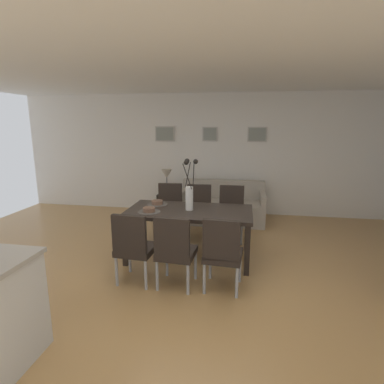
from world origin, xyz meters
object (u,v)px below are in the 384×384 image
centerpiece_vase (189,191)px  side_table (167,206)px  dining_table (189,215)px  table_lamp (167,176)px  framed_picture_center (210,134)px  dining_chair_near_right (169,207)px  bowl_near_right (157,202)px  dining_chair_near_left (134,245)px  dining_chair_mid_right (231,210)px  dining_chair_mid_left (222,251)px  bowl_near_left (149,209)px  dining_chair_far_left (175,248)px  sofa (222,207)px  framed_picture_right (257,134)px  framed_picture_left (165,134)px  dining_chair_far_right (199,209)px

centerpiece_vase → side_table: 2.22m
centerpiece_vase → dining_table: bearing=-124.7°
table_lamp → framed_picture_center: framed_picture_center is taller
dining_chair_near_right → bowl_near_right: bearing=-91.6°
dining_chair_near_left → dining_chair_mid_right: bearing=58.0°
dining_table → dining_chair_mid_left: 1.03m
bowl_near_left → framed_picture_center: bearing=78.7°
framed_picture_center → centerpiece_vase: bearing=-90.0°
centerpiece_vase → dining_chair_near_left: bearing=-121.8°
dining_table → dining_chair_mid_right: bearing=57.9°
dining_chair_far_left → bowl_near_right: dining_chair_far_left is taller
dining_chair_far_left → bowl_near_left: 0.90m
sofa → dining_chair_near_left: bearing=-107.5°
dining_chair_far_left → framed_picture_right: size_ratio=2.29×
dining_chair_mid_left → framed_picture_left: (-1.55, 3.35, 1.23)m
side_table → dining_table: bearing=-66.7°
framed_picture_left → dining_chair_far_left: bearing=-73.8°
dining_chair_far_left → framed_picture_right: 3.74m
side_table → framed_picture_center: 1.79m
table_lamp → framed_picture_center: 1.32m
dining_chair_near_left → dining_chair_far_left: bearing=-2.3°
framed_picture_left → framed_picture_center: 1.00m
sofa → framed_picture_left: 2.07m
bowl_near_left → table_lamp: table_lamp is taller
dining_chair_near_right → dining_chair_far_left: 1.85m
dining_chair_near_right → framed_picture_right: framed_picture_right is taller
dining_chair_far_left → dining_chair_mid_left: same height
dining_chair_near_left → dining_chair_far_left: size_ratio=1.00×
framed_picture_left → framed_picture_right: framed_picture_left is taller
dining_chair_far_right → centerpiece_vase: 1.02m
dining_chair_far_left → dining_chair_near_left: bearing=177.7°
sofa → table_lamp: (-1.16, 0.02, 0.61)m
dining_chair_near_right → framed_picture_left: framed_picture_left is taller
dining_chair_far_left → dining_chair_far_right: 1.77m
centerpiece_vase → framed_picture_center: framed_picture_center is taller
framed_picture_right → dining_chair_far_right: bearing=-121.7°
dining_table → dining_chair_mid_right: dining_chair_mid_right is taller
bowl_near_right → sofa: size_ratio=0.10×
side_table → table_lamp: (-0.00, 0.00, 0.63)m
dining_chair_far_left → framed_picture_center: (0.02, 3.38, 1.23)m
dining_chair_near_left → dining_chair_far_right: size_ratio=1.00×
dining_chair_mid_left → side_table: size_ratio=1.77×
side_table → framed_picture_right: bearing=17.5°
dining_chair_far_right → framed_picture_right: bearing=58.3°
dining_chair_near_left → bowl_near_right: (-0.00, 1.07, 0.27)m
side_table → framed_picture_left: (-0.17, 0.58, 1.48)m
dining_chair_near_left → framed_picture_center: bearing=80.9°
side_table → framed_picture_left: size_ratio=1.19×
bowl_near_right → side_table: size_ratio=0.33×
bowl_near_right → side_table: (-0.29, 1.71, -0.52)m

